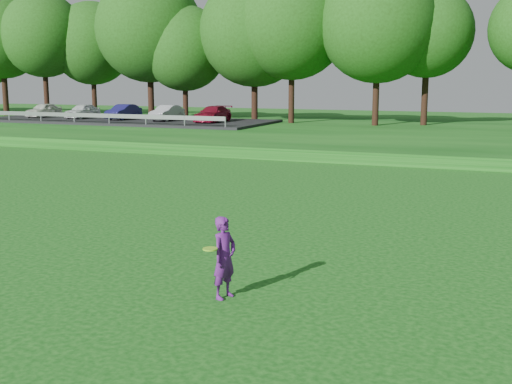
% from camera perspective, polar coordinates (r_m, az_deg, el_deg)
% --- Properties ---
extents(ground, '(140.00, 140.00, 0.00)m').
position_cam_1_polar(ground, '(12.90, -4.39, -8.42)').
color(ground, '#0C420E').
rests_on(ground, ground).
extents(berm, '(130.00, 30.00, 0.60)m').
position_cam_1_polar(berm, '(45.41, 15.27, 4.98)').
color(berm, '#0C420E').
rests_on(berm, ground).
extents(walking_path, '(130.00, 1.60, 0.04)m').
position_cam_1_polar(walking_path, '(31.67, 12.05, 2.51)').
color(walking_path, gray).
rests_on(walking_path, ground).
extents(treeline, '(104.00, 7.00, 15.00)m').
position_cam_1_polar(treeline, '(49.39, 16.30, 14.39)').
color(treeline, '#1C440F').
rests_on(treeline, berm).
extents(parking_lot, '(24.00, 9.00, 1.38)m').
position_cam_1_polar(parking_lot, '(52.71, -11.61, 6.57)').
color(parking_lot, black).
rests_on(parking_lot, berm).
extents(woman, '(0.52, 0.79, 1.56)m').
position_cam_1_polar(woman, '(12.06, -2.83, -5.84)').
color(woman, '#601B79').
rests_on(woman, ground).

